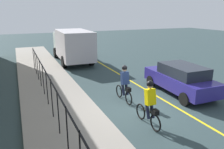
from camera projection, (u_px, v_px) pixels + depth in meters
ground_plane at (138, 107)px, 10.11m from camera, size 80.00×80.00×0.00m
lane_line_centre at (166, 102)px, 10.73m from camera, size 36.00×0.12×0.01m
sidewalk at (65, 120)px, 8.77m from camera, size 40.00×3.20×0.15m
iron_fence at (49, 85)px, 9.16m from camera, size 15.23×0.04×1.60m
cyclist_lead at (125, 84)px, 10.53m from camera, size 1.71×0.36×1.83m
cyclist_follow at (150, 104)px, 8.23m from camera, size 1.71×0.36×1.83m
patrol_sedan at (180, 78)px, 11.67m from camera, size 4.46×2.04×1.58m
box_truck_background at (72, 44)px, 18.84m from camera, size 6.76×2.66×2.78m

